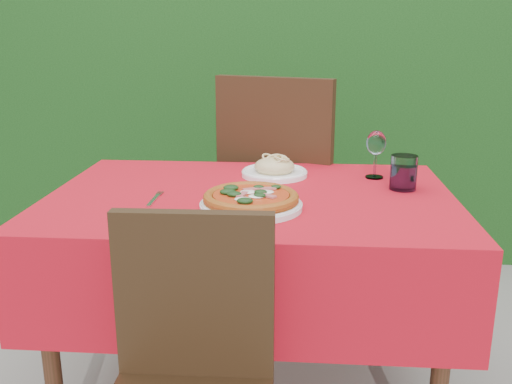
# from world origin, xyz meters

# --- Properties ---
(hedge) EXTENTS (3.20, 0.55, 1.78)m
(hedge) POSITION_xyz_m (0.00, 1.55, 0.92)
(hedge) COLOR black
(hedge) RESTS_ON ground
(dining_table) EXTENTS (1.26, 0.86, 0.75)m
(dining_table) POSITION_xyz_m (0.00, 0.00, 0.60)
(dining_table) COLOR #402214
(dining_table) RESTS_ON ground
(chair_near) EXTENTS (0.39, 0.39, 0.85)m
(chair_near) POSITION_xyz_m (-0.09, -0.59, 0.48)
(chair_near) COLOR black
(chair_near) RESTS_ON ground
(chair_far) EXTENTS (0.62, 0.62, 1.07)m
(chair_far) POSITION_xyz_m (0.09, 0.61, 0.61)
(chair_far) COLOR black
(chair_far) RESTS_ON ground
(pizza_plate) EXTENTS (0.30, 0.30, 0.06)m
(pizza_plate) POSITION_xyz_m (0.01, -0.15, 0.77)
(pizza_plate) COLOR silver
(pizza_plate) RESTS_ON dining_table
(pasta_plate) EXTENTS (0.23, 0.23, 0.07)m
(pasta_plate) POSITION_xyz_m (0.06, 0.23, 0.77)
(pasta_plate) COLOR white
(pasta_plate) RESTS_ON dining_table
(water_glass) EXTENTS (0.08, 0.08, 0.11)m
(water_glass) POSITION_xyz_m (0.48, 0.09, 0.80)
(water_glass) COLOR silver
(water_glass) RESTS_ON dining_table
(wine_glass) EXTENTS (0.07, 0.07, 0.17)m
(wine_glass) POSITION_xyz_m (0.41, 0.23, 0.86)
(wine_glass) COLOR silver
(wine_glass) RESTS_ON dining_table
(fork) EXTENTS (0.02, 0.17, 0.00)m
(fork) POSITION_xyz_m (-0.29, -0.10, 0.75)
(fork) COLOR silver
(fork) RESTS_ON dining_table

